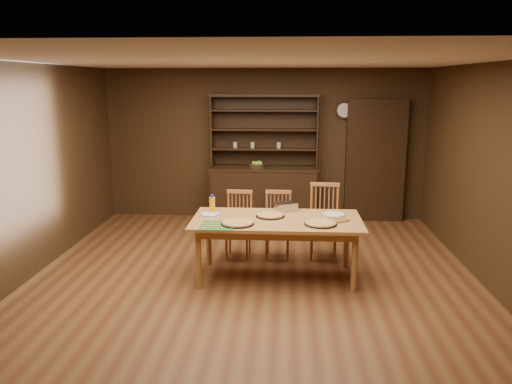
# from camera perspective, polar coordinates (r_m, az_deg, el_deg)

# --- Properties ---
(floor) EXTENTS (6.00, 6.00, 0.00)m
(floor) POSITION_cam_1_polar(r_m,az_deg,el_deg) (6.15, -0.32, -10.20)
(floor) COLOR brown
(floor) RESTS_ON ground
(room_shell) EXTENTS (6.00, 6.00, 6.00)m
(room_shell) POSITION_cam_1_polar(r_m,az_deg,el_deg) (5.73, -0.34, 4.51)
(room_shell) COLOR silver
(room_shell) RESTS_ON floor
(china_hutch) EXTENTS (1.84, 0.52, 2.17)m
(china_hutch) POSITION_cam_1_polar(r_m,az_deg,el_deg) (8.61, 0.90, 0.59)
(china_hutch) COLOR black
(china_hutch) RESTS_ON floor
(doorway) EXTENTS (1.00, 0.18, 2.10)m
(doorway) POSITION_cam_1_polar(r_m,az_deg,el_deg) (8.79, 13.45, 3.51)
(doorway) COLOR black
(doorway) RESTS_ON floor
(wall_clock) EXTENTS (0.30, 0.05, 0.30)m
(wall_clock) POSITION_cam_1_polar(r_m,az_deg,el_deg) (8.68, 10.05, 9.19)
(wall_clock) COLOR black
(wall_clock) RESTS_ON room_shell
(dining_table) EXTENTS (2.05, 1.02, 0.75)m
(dining_table) POSITION_cam_1_polar(r_m,az_deg,el_deg) (6.07, 2.38, -3.74)
(dining_table) COLOR #B3823E
(dining_table) RESTS_ON floor
(chair_left) EXTENTS (0.40, 0.38, 0.91)m
(chair_left) POSITION_cam_1_polar(r_m,az_deg,el_deg) (6.90, -1.97, -3.43)
(chair_left) COLOR #AC653B
(chair_left) RESTS_ON floor
(chair_center) EXTENTS (0.38, 0.37, 0.92)m
(chair_center) POSITION_cam_1_polar(r_m,az_deg,el_deg) (6.87, 2.52, -3.49)
(chair_center) COLOR #AC653B
(chair_center) RESTS_ON floor
(chair_right) EXTENTS (0.45, 0.43, 1.02)m
(chair_right) POSITION_cam_1_polar(r_m,az_deg,el_deg) (6.91, 7.77, -2.99)
(chair_right) COLOR #AC653B
(chair_right) RESTS_ON floor
(pizza_left) EXTENTS (0.39, 0.39, 0.04)m
(pizza_left) POSITION_cam_1_polar(r_m,az_deg,el_deg) (5.81, -2.13, -3.56)
(pizza_left) COLOR black
(pizza_left) RESTS_ON dining_table
(pizza_right) EXTENTS (0.38, 0.38, 0.04)m
(pizza_right) POSITION_cam_1_polar(r_m,az_deg,el_deg) (5.85, 7.41, -3.55)
(pizza_right) COLOR black
(pizza_right) RESTS_ON dining_table
(pizza_center) EXTENTS (0.36, 0.36, 0.04)m
(pizza_center) POSITION_cam_1_polar(r_m,az_deg,el_deg) (6.14, 1.64, -2.67)
(pizza_center) COLOR black
(pizza_center) RESTS_ON dining_table
(cooling_rack) EXTENTS (0.49, 0.49, 0.02)m
(cooling_rack) POSITION_cam_1_polar(r_m,az_deg,el_deg) (5.76, -4.47, -3.81)
(cooling_rack) COLOR #0B9B35
(cooling_rack) RESTS_ON dining_table
(plate_left) EXTENTS (0.26, 0.26, 0.02)m
(plate_left) POSITION_cam_1_polar(r_m,az_deg,el_deg) (6.25, -5.25, -2.52)
(plate_left) COLOR silver
(plate_left) RESTS_ON dining_table
(plate_right) EXTENTS (0.29, 0.29, 0.02)m
(plate_right) POSITION_cam_1_polar(r_m,az_deg,el_deg) (6.29, 8.87, -2.54)
(plate_right) COLOR silver
(plate_right) RESTS_ON dining_table
(foil_dish) EXTENTS (0.31, 0.28, 0.10)m
(foil_dish) POSITION_cam_1_polar(r_m,az_deg,el_deg) (6.43, 3.43, -1.67)
(foil_dish) COLOR silver
(foil_dish) RESTS_ON dining_table
(juice_bottle) EXTENTS (0.07, 0.07, 0.23)m
(juice_bottle) POSITION_cam_1_polar(r_m,az_deg,el_deg) (6.32, -5.03, -1.43)
(juice_bottle) COLOR orange
(juice_bottle) RESTS_ON dining_table
(pot_holder_a) EXTENTS (0.28, 0.28, 0.01)m
(pot_holder_a) POSITION_cam_1_polar(r_m,az_deg,el_deg) (6.05, 9.39, -3.16)
(pot_holder_a) COLOR #B01424
(pot_holder_a) RESTS_ON dining_table
(pot_holder_b) EXTENTS (0.21, 0.21, 0.02)m
(pot_holder_b) POSITION_cam_1_polar(r_m,az_deg,el_deg) (6.06, 9.17, -3.14)
(pot_holder_b) COLOR #B01424
(pot_holder_b) RESTS_ON dining_table
(fruit_bowl) EXTENTS (0.28, 0.28, 0.12)m
(fruit_bowl) POSITION_cam_1_polar(r_m,az_deg,el_deg) (8.48, 0.11, 3.07)
(fruit_bowl) COLOR black
(fruit_bowl) RESTS_ON china_hutch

